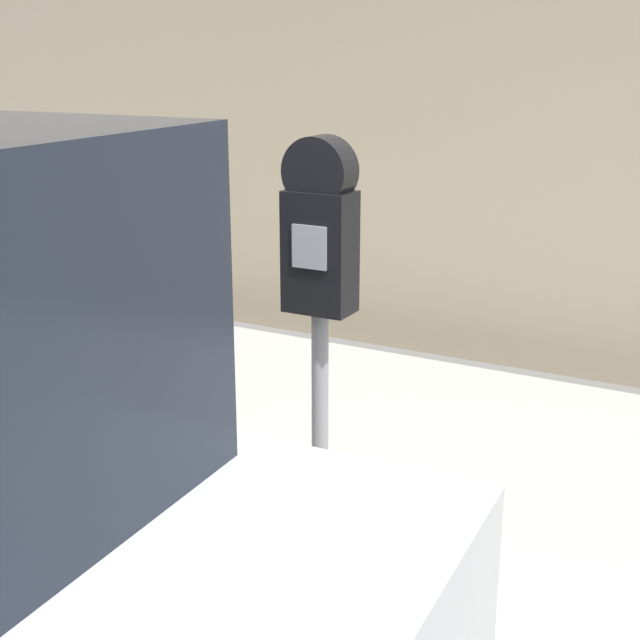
{
  "coord_description": "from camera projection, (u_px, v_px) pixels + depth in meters",
  "views": [
    {
      "loc": [
        1.17,
        -1.18,
        1.94
      ],
      "look_at": [
        -0.01,
        1.02,
        1.17
      ],
      "focal_mm": 50.0,
      "sensor_mm": 36.0,
      "label": 1
    }
  ],
  "objects": [
    {
      "name": "parking_meter",
      "position": [
        320.0,
        277.0,
        2.58
      ],
      "size": [
        0.2,
        0.13,
        1.57
      ],
      "color": "gray",
      "rests_on": "sidewalk"
    },
    {
      "name": "sidewalk",
      "position": [
        449.0,
        491.0,
        3.93
      ],
      "size": [
        24.0,
        2.8,
        0.14
      ],
      "color": "#ADAAA3",
      "rests_on": "ground_plane"
    }
  ]
}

